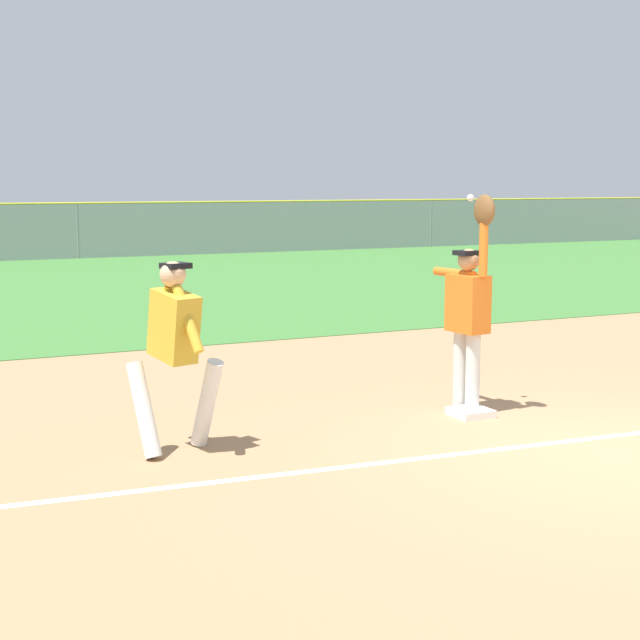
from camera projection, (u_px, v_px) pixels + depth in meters
The scene contains 11 objects.
ground_plane at pixel (617, 454), 8.53m from camera, with size 75.28×75.28×0.00m, color #A37A54.
outfield_grass at pixel (151, 285), 22.46m from camera, with size 51.86×17.14×0.01m, color #3D7533.
chalk_foul_line at pixel (104, 495), 7.40m from camera, with size 12.00×0.10×0.01m, color white.
first_base at pixel (471, 413), 9.89m from camera, with size 0.38×0.38×0.08m, color white.
fielder at pixel (469, 307), 9.94m from camera, with size 0.31×0.90×2.28m.
runner at pixel (174, 343), 8.43m from camera, with size 0.85×0.83×1.72m.
baseball at pixel (470, 198), 9.95m from camera, with size 0.07×0.07×0.07m, color white.
outfield_fence at pixel (77, 231), 30.00m from camera, with size 51.94×0.08×1.77m.
parked_car_blue at pixel (24, 233), 32.25m from camera, with size 4.45×2.21×1.25m.
parked_car_tan at pixel (208, 229), 35.47m from camera, with size 4.47×2.25×1.25m.
parked_car_silver at pixel (349, 226), 37.42m from camera, with size 4.50×2.32×1.25m.
Camera 1 is at (-5.92, -6.36, 2.41)m, focal length 53.71 mm.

